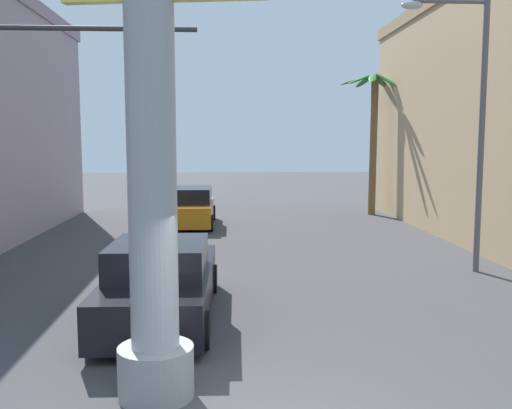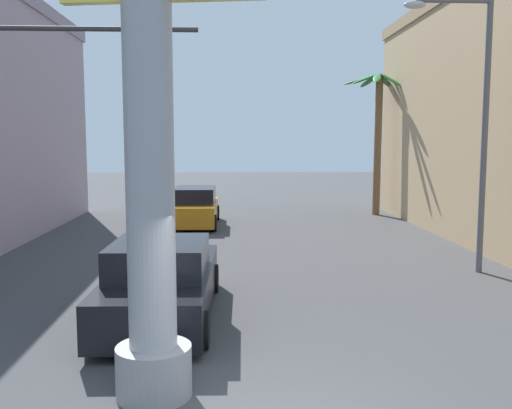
% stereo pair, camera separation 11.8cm
% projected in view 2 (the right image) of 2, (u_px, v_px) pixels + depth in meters
% --- Properties ---
extents(ground_plane, '(92.41, 92.41, 0.00)m').
position_uv_depth(ground_plane, '(246.00, 261.00, 16.40)').
color(ground_plane, '#424244').
extents(neon_sign_pole, '(3.00, 1.03, 10.63)m').
position_uv_depth(neon_sign_pole, '(147.00, 4.00, 7.20)').
color(neon_sign_pole, '#9E9EA3').
rests_on(neon_sign_pole, ground).
extents(street_lamp, '(2.29, 0.28, 7.09)m').
position_uv_depth(street_lamp, '(473.00, 109.00, 14.60)').
color(street_lamp, '#59595E').
rests_on(street_lamp, ground).
extents(traffic_light_mast, '(5.12, 0.32, 5.74)m').
position_uv_depth(traffic_light_mast, '(24.00, 110.00, 11.28)').
color(traffic_light_mast, '#333333').
rests_on(traffic_light_mast, ground).
extents(car_lead, '(2.13, 5.15, 1.56)m').
position_uv_depth(car_lead, '(162.00, 282.00, 11.14)').
color(car_lead, black).
rests_on(car_lead, ground).
extents(car_far, '(1.94, 4.53, 1.56)m').
position_uv_depth(car_far, '(195.00, 207.00, 23.31)').
color(car_far, black).
rests_on(car_far, ground).
extents(palm_tree_far_right, '(3.03, 3.08, 6.58)m').
position_uv_depth(palm_tree_far_right, '(378.00, 120.00, 26.33)').
color(palm_tree_far_right, brown).
rests_on(palm_tree_far_right, ground).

